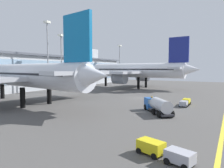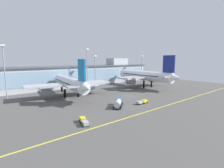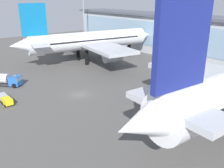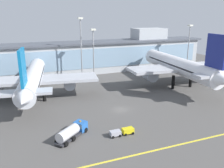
{
  "view_description": "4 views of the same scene",
  "coord_description": "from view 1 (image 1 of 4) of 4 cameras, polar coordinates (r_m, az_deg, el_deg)",
  "views": [
    {
      "loc": [
        -54.55,
        -22.83,
        8.49
      ],
      "look_at": [
        -3.55,
        6.94,
        4.08
      ],
      "focal_mm": 33.05,
      "sensor_mm": 36.0,
      "label": 1
    },
    {
      "loc": [
        -59.63,
        -58.14,
        18.09
      ],
      "look_at": [
        0.62,
        13.26,
        4.8
      ],
      "focal_mm": 27.13,
      "sensor_mm": 36.0,
      "label": 2
    },
    {
      "loc": [
        42.94,
        -25.79,
        20.25
      ],
      "look_at": [
        6.19,
        4.29,
        3.19
      ],
      "focal_mm": 39.34,
      "sensor_mm": 36.0,
      "label": 3
    },
    {
      "loc": [
        -25.4,
        -57.53,
        26.26
      ],
      "look_at": [
        2.29,
        12.67,
        3.89
      ],
      "focal_mm": 37.84,
      "sensor_mm": 36.0,
      "label": 4
    }
  ],
  "objects": [
    {
      "name": "service_truck_far",
      "position": [
        50.32,
        19.59,
        -4.78
      ],
      "size": [
        5.61,
        1.72,
        1.4
      ],
      "rotation": [
        0.0,
        0.0,
        0.01
      ],
      "color": "black",
      "rests_on": "ground"
    },
    {
      "name": "apron_light_mast_centre",
      "position": [
        77.6,
        -17.4,
        9.85
      ],
      "size": [
        1.8,
        1.8,
        25.15
      ],
      "color": "gray",
      "rests_on": "ground"
    },
    {
      "name": "fuel_tanker_truck",
      "position": [
        40.78,
        12.43,
        -5.69
      ],
      "size": [
        8.48,
        7.68,
        2.9
      ],
      "rotation": [
        0.0,
        0.0,
        0.7
      ],
      "color": "black",
      "rests_on": "ground"
    },
    {
      "name": "apron_light_mast_east",
      "position": [
        117.14,
        2.11,
        7.15
      ],
      "size": [
        1.8,
        1.8,
        21.7
      ],
      "color": "gray",
      "rests_on": "ground"
    },
    {
      "name": "airliner_near_right",
      "position": [
        91.86,
        6.64,
        3.69
      ],
      "size": [
        38.73,
        53.33,
        20.76
      ],
      "rotation": [
        0.0,
        0.0,
        1.5
      ],
      "color": "black",
      "rests_on": "ground"
    },
    {
      "name": "terminal_building",
      "position": [
        90.16,
        -21.25,
        3.4
      ],
      "size": [
        126.62,
        14.0,
        19.42
      ],
      "color": "#ADB2B7",
      "rests_on": "ground"
    },
    {
      "name": "apron_light_mast_far_east",
      "position": [
        78.71,
        -13.84,
        8.14
      ],
      "size": [
        1.8,
        1.8,
        20.95
      ],
      "color": "gray",
      "rests_on": "ground"
    },
    {
      "name": "airliner_near_left",
      "position": [
        52.4,
        -21.84,
        2.07
      ],
      "size": [
        41.74,
        48.58,
        18.48
      ],
      "rotation": [
        0.0,
        0.0,
        1.41
      ],
      "color": "black",
      "rests_on": "ground"
    },
    {
      "name": "baggage_tug_near",
      "position": [
        20.87,
        14.0,
        -17.49
      ],
      "size": [
        3.19,
        5.79,
        1.4
      ],
      "rotation": [
        0.0,
        0.0,
        1.28
      ],
      "color": "black",
      "rests_on": "ground"
    },
    {
      "name": "ground_plane",
      "position": [
        59.74,
        7.51,
        -3.94
      ],
      "size": [
        180.0,
        180.0,
        0.0
      ],
      "primitive_type": "plane",
      "color": "#514F4C"
    }
  ]
}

